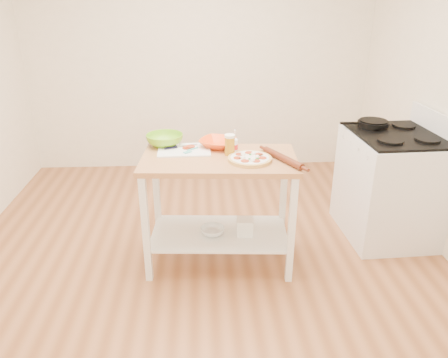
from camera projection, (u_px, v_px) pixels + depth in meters
name	position (u px, v px, depth m)	size (l,w,h in m)	color
room_shell	(200.00, 100.00, 2.96)	(4.04, 4.54, 2.74)	#A6663D
prep_island	(219.00, 188.00, 3.33)	(1.19, 0.70, 0.90)	#B37A49
gas_stove	(389.00, 185.00, 3.81)	(0.75, 0.86, 1.11)	white
skillet	(373.00, 123.00, 3.80)	(0.42, 0.27, 0.03)	black
pizza	(250.00, 158.00, 3.16)	(0.32, 0.32, 0.05)	#E6B862
cutting_board	(184.00, 150.00, 3.37)	(0.41, 0.31, 0.04)	white
spatula	(190.00, 150.00, 3.32)	(0.11, 0.13, 0.01)	#49B4AC
knife	(177.00, 147.00, 3.39)	(0.26, 0.12, 0.01)	silver
orange_bowl	(218.00, 143.00, 3.43)	(0.27, 0.27, 0.07)	#FF5117
green_bowl	(165.00, 140.00, 3.46)	(0.29, 0.29, 0.09)	#71B51D
beer_pint	(230.00, 145.00, 3.25)	(0.08, 0.08, 0.16)	#B57C13
yogurt_tub	(232.00, 146.00, 3.30)	(0.09, 0.09, 0.19)	white
rolling_pin	(283.00, 158.00, 3.15)	(0.05, 0.05, 0.42)	#5F2815
shelf_glass_bowl	(213.00, 231.00, 3.45)	(0.19, 0.19, 0.06)	silver
shelf_bin	(245.00, 227.00, 3.44)	(0.13, 0.13, 0.13)	white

